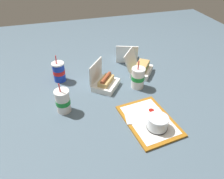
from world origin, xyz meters
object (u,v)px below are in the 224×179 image
Objects in this scene: clamshell_hotdog_back at (127,56)px; soda_cup_corner at (138,78)px; cake_container at (158,123)px; soda_cup_left at (63,101)px; food_tray at (149,121)px; clamshell_sandwich_front at (141,68)px; plastic_fork at (160,114)px; ketchup_cup at (151,112)px; soda_cup_right at (59,72)px; clamshell_hotdog_corner at (105,82)px.

soda_cup_corner reaches higher than clamshell_hotdog_back.
cake_container is 0.56m from soda_cup_left.
clamshell_sandwich_front is (-0.51, 0.15, 0.04)m from food_tray.
soda_cup_corner is (-0.31, -0.02, 0.06)m from plastic_fork.
food_tray is 9.99× the size of ketchup_cup.
soda_cup_left reaches higher than soda_cup_right.
plastic_fork is 0.50× the size of clamshell_hotdog_back.
soda_cup_left is at bearing -110.40° from ketchup_cup.
soda_cup_left is at bearing -65.86° from clamshell_sandwich_front.
cake_container is 0.81m from clamshell_hotdog_back.
soda_cup_corner is (0.06, 0.22, 0.03)m from clamshell_hotdog_corner.
soda_cup_left is (0.51, -0.58, 0.03)m from clamshell_hotdog_back.
clamshell_sandwich_front is 1.13× the size of clamshell_hotdog_corner.
soda_cup_right is at bearing -141.84° from food_tray.
cake_container is 0.55× the size of soda_cup_corner.
ketchup_cup is at bearing -7.14° from clamshell_hotdog_back.
clamshell_sandwich_front is 0.19m from soda_cup_corner.
cake_container is 0.12m from ketchup_cup.
ketchup_cup is at bearing 42.54° from soda_cup_right.
plastic_fork is at bearing -8.32° from clamshell_sandwich_front.
food_tray is 1.50× the size of clamshell_sandwich_front.
cake_container is 2.89× the size of ketchup_cup.
soda_cup_right is 0.57m from soda_cup_corner.
clamshell_sandwich_front is 0.61m from soda_cup_right.
food_tray is 1.70× the size of clamshell_hotdog_corner.
clamshell_hotdog_corner reaches higher than food_tray.
soda_cup_corner reaches higher than food_tray.
clamshell_sandwich_front reaches higher than ketchup_cup.
clamshell_sandwich_front is at bearing 163.37° from food_tray.
clamshell_hotdog_corner is at bearing 59.33° from soda_cup_right.
clamshell_sandwich_front reaches higher than plastic_fork.
clamshell_sandwich_front is at bearing 165.61° from ketchup_cup.
clamshell_sandwich_front is 0.33m from clamshell_hotdog_corner.
clamshell_hotdog_back is 0.77m from soda_cup_left.
soda_cup_right is (-0.58, -0.45, 0.07)m from food_tray.
cake_container is 0.50m from clamshell_hotdog_corner.
soda_cup_left is at bearing -122.12° from cake_container.
clamshell_hotdog_back reaches higher than ketchup_cup.
ketchup_cup reaches higher than food_tray.
clamshell_hotdog_back reaches higher than cake_container.
clamshell_hotdog_back is at bearing 170.77° from food_tray.
clamshell_sandwich_front is 1.27× the size of soda_cup_corner.
soda_cup_left is 1.02× the size of soda_cup_right.
clamshell_hotdog_back is 0.40m from soda_cup_corner.
soda_cup_corner is at bearing 169.81° from food_tray.
clamshell_hotdog_corner is at bearing -71.89° from clamshell_sandwich_front.
clamshell_hotdog_back is 0.44m from clamshell_hotdog_corner.
plastic_fork is at bearing 3.57° from soda_cup_corner.
soda_cup_right is (-0.17, -0.29, 0.03)m from clamshell_hotdog_corner.
soda_cup_left reaches higher than food_tray.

